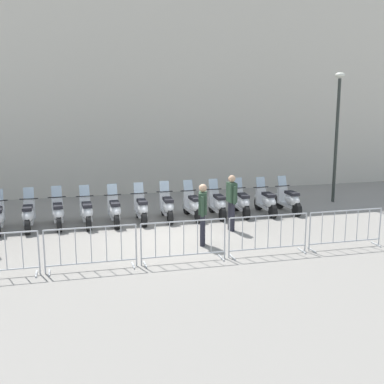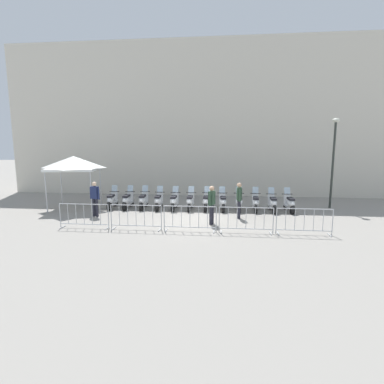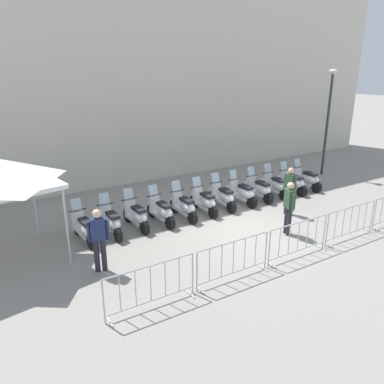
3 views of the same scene
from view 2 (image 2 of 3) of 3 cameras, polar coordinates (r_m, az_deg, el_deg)
The scene contains 24 objects.
ground_plane at distance 14.36m, azimuth 0.51°, elevation -5.22°, with size 120.00×120.00×0.00m, color gray.
building_facade at distance 22.00m, azimuth 2.57°, elevation 13.44°, with size 28.00×2.40×10.47m, color beige.
motorcycle_0 at distance 17.27m, azimuth -14.98°, elevation -1.56°, with size 0.59×1.72×1.24m.
motorcycle_1 at distance 17.04m, azimuth -12.17°, elevation -1.60°, with size 0.67×1.72×1.24m.
motorcycle_2 at distance 16.83m, azimuth -9.26°, elevation -1.64°, with size 0.62×1.72×1.24m.
motorcycle_3 at distance 16.55m, azimuth -6.39°, elevation -1.76°, with size 0.61×1.72×1.24m.
motorcycle_4 at distance 16.37m, azimuth -3.41°, elevation -1.84°, with size 0.65×1.72×1.24m.
motorcycle_5 at distance 16.30m, azimuth -0.34°, elevation -1.87°, with size 0.66×1.72×1.24m.
motorcycle_6 at distance 16.30m, azimuth 2.75°, elevation -1.88°, with size 0.70×1.71×1.24m.
motorcycle_7 at distance 16.25m, azimuth 5.86°, elevation -1.95°, with size 0.59×1.72×1.24m.
motorcycle_8 at distance 16.29m, azimuth 8.93°, elevation -1.99°, with size 0.67×1.72×1.24m.
motorcycle_9 at distance 16.38m, azimuth 11.98°, elevation -2.02°, with size 0.72×1.70×1.24m.
motorcycle_10 at distance 16.42m, azimuth 15.08°, elevation -2.10°, with size 0.65×1.72×1.24m.
motorcycle_11 at distance 16.62m, azimuth 18.06°, elevation -2.11°, with size 0.59×1.72×1.24m.
barrier_segment_0 at distance 13.54m, azimuth -19.84°, elevation -4.36°, with size 2.14×0.80×1.07m.
barrier_segment_1 at distance 12.73m, azimuth -10.60°, elevation -4.80°, with size 2.14×0.80×1.07m.
barrier_segment_2 at distance 12.28m, azimuth -0.39°, elevation -5.15°, with size 2.14×0.80×1.07m.
barrier_segment_3 at distance 12.25m, azimuth 10.23°, elevation -5.33°, with size 2.14×0.80×1.07m.
barrier_segment_4 at distance 12.63m, azimuth 20.57°, elevation -5.34°, with size 2.14×0.80×1.07m.
street_lamp at distance 18.23m, azimuth 25.33°, elevation 6.62°, with size 0.36×0.36×4.94m.
officer_near_row_end at distance 14.55m, azimuth 8.94°, elevation -1.20°, with size 0.26×0.55×1.73m.
officer_mid_plaza at distance 15.52m, azimuth -18.00°, elevation -0.89°, with size 0.51×0.35×1.73m.
officer_by_barriers at distance 13.32m, azimuth 3.77°, elevation -2.05°, with size 0.37×0.49×1.73m.
canopy_tent at distance 17.75m, azimuth -21.58°, elevation 5.10°, with size 2.52×2.52×2.91m.
Camera 2 is at (-1.23, -13.86, 3.53)m, focal length 28.04 mm.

